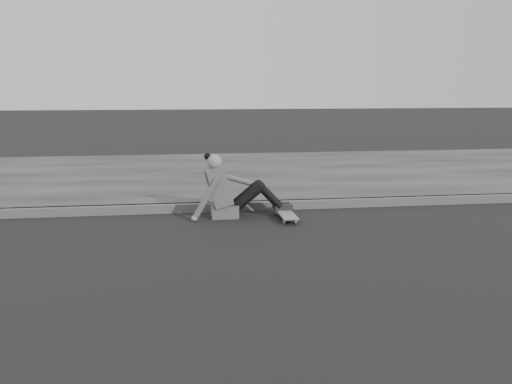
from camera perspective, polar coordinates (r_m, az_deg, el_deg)
ground at (r=6.42m, az=20.83°, el=-5.97°), size 80.00×80.00×0.00m
curb at (r=8.68m, az=12.61°, el=-0.96°), size 24.00×0.16×0.12m
sidewalk at (r=11.51m, az=7.26°, el=1.98°), size 24.00×6.00×0.12m
skateboard at (r=7.64m, az=3.00°, el=-2.19°), size 0.20×0.78×0.09m
seated_woman at (r=7.71m, az=-2.70°, el=0.13°), size 1.38×0.46×0.88m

